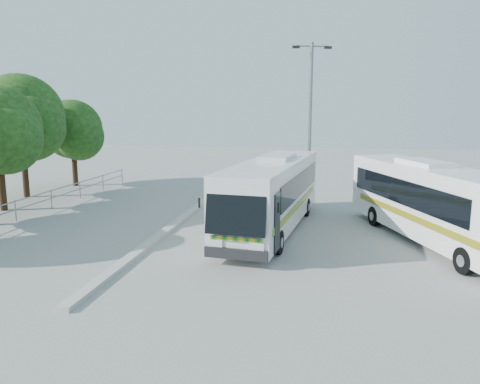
% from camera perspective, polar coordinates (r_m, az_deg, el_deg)
% --- Properties ---
extents(ground, '(100.00, 100.00, 0.00)m').
position_cam_1_polar(ground, '(17.75, -4.30, -7.12)').
color(ground, gray).
rests_on(ground, ground).
extents(kerb_divider, '(0.40, 16.00, 0.15)m').
position_cam_1_polar(kerb_divider, '(20.22, -9.23, -4.87)').
color(kerb_divider, '#B2B2AD').
rests_on(kerb_divider, ground).
extents(railing, '(0.06, 22.00, 1.00)m').
position_cam_1_polar(railing, '(25.31, -24.42, -1.10)').
color(railing, gray).
rests_on(railing, ground).
extents(tree_far_d, '(5.62, 5.30, 7.33)m').
position_cam_1_polar(tree_far_d, '(30.74, -25.05, 8.31)').
color(tree_far_d, '#382314').
rests_on(tree_far_d, ground).
extents(tree_far_e, '(4.54, 4.28, 5.92)m').
position_cam_1_polar(tree_far_e, '(34.21, -19.65, 7.18)').
color(tree_far_e, '#382314').
rests_on(tree_far_e, ground).
extents(coach_main, '(3.49, 11.15, 3.04)m').
position_cam_1_polar(coach_main, '(20.43, 4.00, -0.03)').
color(coach_main, silver).
rests_on(coach_main, ground).
extents(coach_adjacent, '(5.67, 10.97, 3.02)m').
position_cam_1_polar(coach_adjacent, '(19.79, 22.66, -1.15)').
color(coach_adjacent, white).
rests_on(coach_adjacent, ground).
extents(lamppost, '(2.10, 0.83, 8.77)m').
position_cam_1_polar(lamppost, '(26.06, 8.55, 9.05)').
color(lamppost, gray).
rests_on(lamppost, ground).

